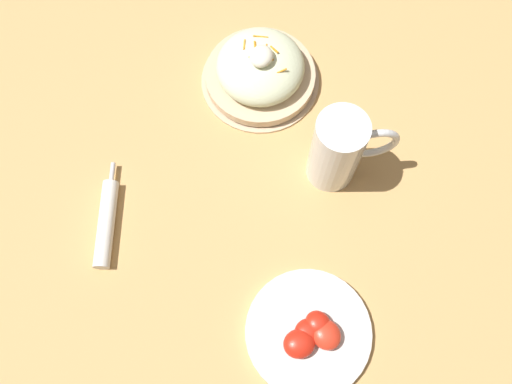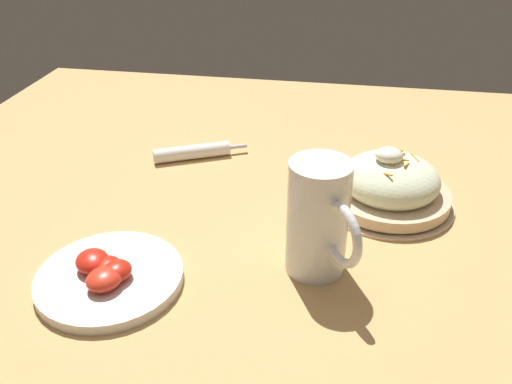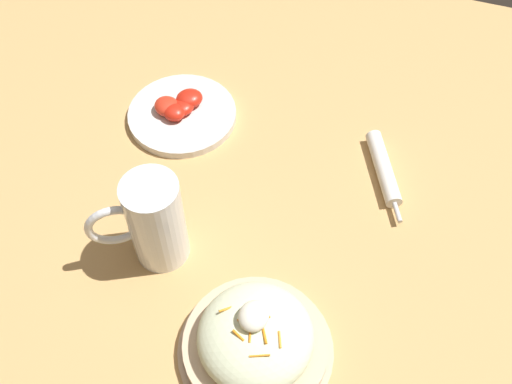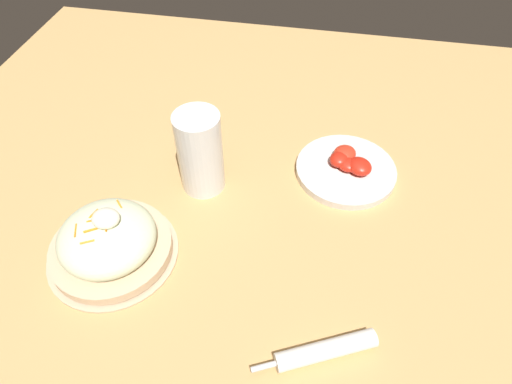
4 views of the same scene
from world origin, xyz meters
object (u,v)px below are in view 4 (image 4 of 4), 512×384
object	(u,v)px
salad_plate	(109,242)
napkin_roll	(325,350)
tomato_plate	(346,168)
beer_mug	(200,155)

from	to	relation	value
salad_plate	napkin_roll	xyz separation A→B (m)	(-0.37, 0.11, -0.02)
salad_plate	tomato_plate	world-z (taller)	salad_plate
salad_plate	tomato_plate	size ratio (longest dim) A/B	1.11
tomato_plate	beer_mug	bearing A→B (deg)	16.46
salad_plate	tomato_plate	xyz separation A→B (m)	(-0.38, -0.27, -0.02)
beer_mug	tomato_plate	size ratio (longest dim) A/B	0.83
beer_mug	tomato_plate	distance (m)	0.29
beer_mug	tomato_plate	world-z (taller)	beer_mug
salad_plate	tomato_plate	bearing A→B (deg)	-144.28
napkin_roll	beer_mug	bearing A→B (deg)	-48.70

